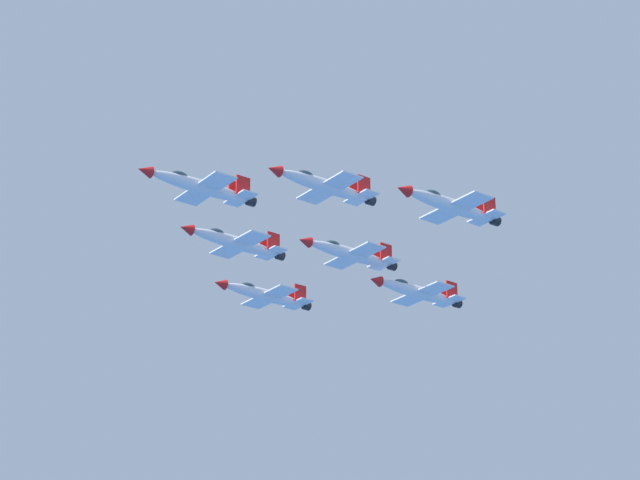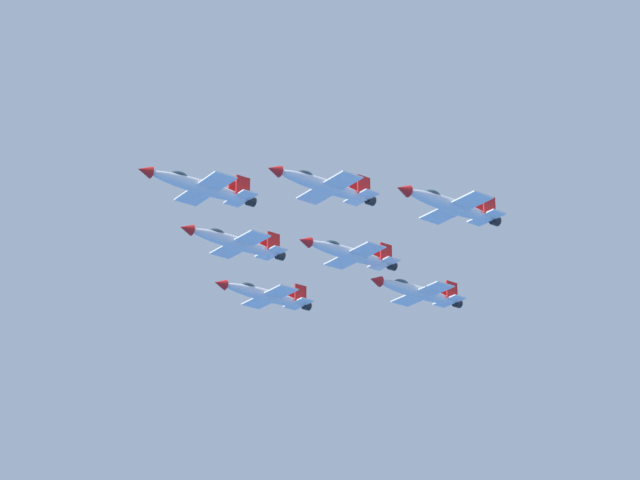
# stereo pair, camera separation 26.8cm
# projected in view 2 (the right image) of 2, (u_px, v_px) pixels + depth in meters

# --- Properties ---
(jet_lead) EXTENTS (15.66, 11.24, 3.64)m
(jet_lead) POSITION_uv_depth(u_px,v_px,m) (200.00, 186.00, 166.30)
(jet_lead) COLOR white
(jet_left_wingman) EXTENTS (15.11, 11.11, 3.53)m
(jet_left_wingman) POSITION_uv_depth(u_px,v_px,m) (324.00, 185.00, 165.20)
(jet_left_wingman) COLOR white
(jet_right_wingman) EXTENTS (15.42, 11.69, 3.64)m
(jet_right_wingman) POSITION_uv_depth(u_px,v_px,m) (235.00, 242.00, 180.17)
(jet_right_wingman) COLOR white
(jet_left_outer) EXTENTS (15.34, 11.46, 3.60)m
(jet_left_outer) POSITION_uv_depth(u_px,v_px,m) (451.00, 205.00, 162.96)
(jet_left_outer) COLOR white
(jet_right_outer) EXTENTS (15.45, 11.52, 3.63)m
(jet_right_outer) POSITION_uv_depth(u_px,v_px,m) (265.00, 295.00, 193.75)
(jet_right_outer) COLOR white
(jet_slot_rear) EXTENTS (15.00, 10.97, 3.50)m
(jet_slot_rear) POSITION_uv_depth(u_px,v_px,m) (350.00, 253.00, 178.37)
(jet_slot_rear) COLOR white
(jet_trailing) EXTENTS (15.10, 11.26, 3.54)m
(jet_trailing) POSITION_uv_depth(u_px,v_px,m) (418.00, 292.00, 183.93)
(jet_trailing) COLOR white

